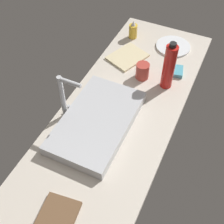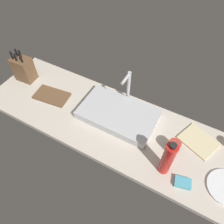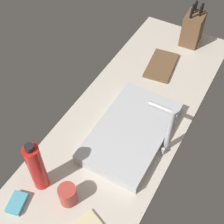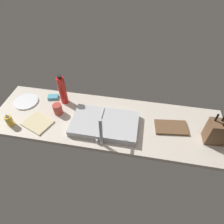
# 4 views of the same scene
# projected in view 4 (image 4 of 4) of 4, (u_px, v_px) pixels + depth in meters

# --- Properties ---
(countertop_slab) EXTENTS (1.88, 0.57, 0.04)m
(countertop_slab) POSITION_uv_depth(u_px,v_px,m) (106.00, 122.00, 1.58)
(countertop_slab) COLOR beige
(countertop_slab) RESTS_ON ground
(sink_basin) EXTENTS (0.52, 0.31, 0.05)m
(sink_basin) POSITION_uv_depth(u_px,v_px,m) (104.00, 124.00, 1.51)
(sink_basin) COLOR #B7BABF
(sink_basin) RESTS_ON countertop_slab
(faucet) EXTENTS (0.06, 0.12, 0.26)m
(faucet) POSITION_uv_depth(u_px,v_px,m) (101.00, 130.00, 1.31)
(faucet) COLOR #B7BABF
(faucet) RESTS_ON countertop_slab
(knife_block) EXTENTS (0.15, 0.11, 0.25)m
(knife_block) POSITION_uv_depth(u_px,v_px,m) (217.00, 132.00, 1.36)
(knife_block) COLOR brown
(knife_block) RESTS_ON countertop_slab
(cutting_board) EXTENTS (0.27, 0.17, 0.02)m
(cutting_board) POSITION_uv_depth(u_px,v_px,m) (171.00, 127.00, 1.50)
(cutting_board) COLOR brown
(cutting_board) RESTS_ON countertop_slab
(soap_bottle) EXTENTS (0.05, 0.05, 0.12)m
(soap_bottle) POSITION_uv_depth(u_px,v_px,m) (9.00, 120.00, 1.50)
(soap_bottle) COLOR gold
(soap_bottle) RESTS_ON countertop_slab
(water_bottle) EXTENTS (0.06, 0.06, 0.28)m
(water_bottle) POSITION_uv_depth(u_px,v_px,m) (62.00, 90.00, 1.63)
(water_bottle) COLOR red
(water_bottle) RESTS_ON countertop_slab
(dinner_plate) EXTENTS (0.21, 0.21, 0.01)m
(dinner_plate) POSITION_uv_depth(u_px,v_px,m) (26.00, 102.00, 1.72)
(dinner_plate) COLOR white
(dinner_plate) RESTS_ON countertop_slab
(dish_towel) EXTENTS (0.26, 0.24, 0.01)m
(dish_towel) POSITION_uv_depth(u_px,v_px,m) (38.00, 123.00, 1.54)
(dish_towel) COLOR beige
(dish_towel) RESTS_ON countertop_slab
(coffee_mug) EXTENTS (0.07, 0.07, 0.09)m
(coffee_mug) POSITION_uv_depth(u_px,v_px,m) (58.00, 109.00, 1.59)
(coffee_mug) COLOR #B23D33
(coffee_mug) RESTS_ON countertop_slab
(dish_sponge) EXTENTS (0.10, 0.08, 0.02)m
(dish_sponge) POSITION_uv_depth(u_px,v_px,m) (53.00, 97.00, 1.75)
(dish_sponge) COLOR #4CA3BC
(dish_sponge) RESTS_ON countertop_slab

